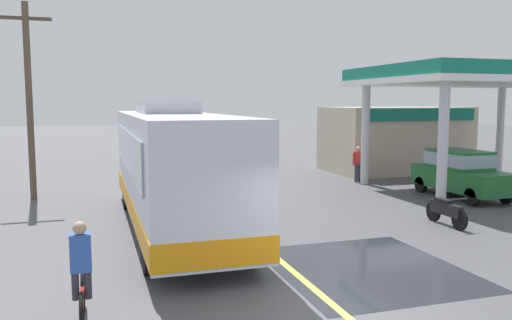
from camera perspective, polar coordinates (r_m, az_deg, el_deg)
name	(u,v)px	position (r m, az deg, el deg)	size (l,w,h in m)	color
ground	(173,171)	(28.15, -9.07, -1.20)	(120.00, 120.00, 0.00)	#4C4C51
lane_divider_stripe	(190,185)	(23.27, -7.25, -2.73)	(0.16, 50.00, 0.01)	#D8CC4C
wet_puddle_patch	(367,268)	(11.99, 12.05, -11.52)	(3.98, 4.43, 0.01)	#26282D
coach_bus_main	(173,170)	(15.17, -9.08, -1.06)	(2.60, 11.04, 3.69)	silver
gas_station_roadside	(417,123)	(26.94, 17.25, 3.87)	(9.10, 11.95, 5.10)	#147259
car_at_pump	(461,171)	(21.54, 21.52, -1.14)	(1.70, 4.20, 1.82)	#1E602D
minibus_opposing_lane	(196,138)	(32.64, -6.61, 2.46)	(2.04, 6.13, 2.44)	#264C9E
cyclist_on_shoulder	(81,277)	(9.25, -18.60, -12.07)	(0.34, 1.82, 1.72)	black
motorcycle_parked_forecourt	(446,211)	(16.53, 20.12, -5.25)	(0.55, 1.80, 0.92)	black
pedestrian_near_pump	(358,162)	(24.34, 11.13, -0.20)	(0.55, 0.22, 1.66)	#33333F
utility_pole_roadside	(29,98)	(21.16, -23.63, 6.30)	(1.80, 0.24, 7.31)	brown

